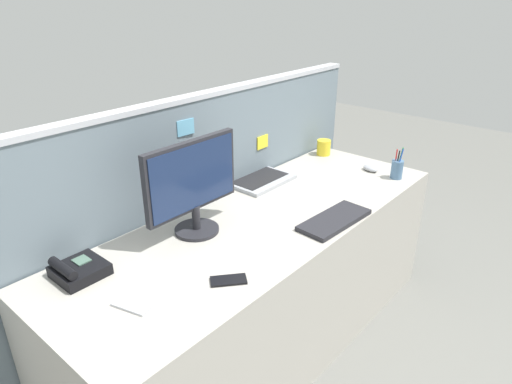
% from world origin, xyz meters
% --- Properties ---
extents(ground_plane, '(10.00, 10.00, 0.00)m').
position_xyz_m(ground_plane, '(0.00, 0.00, 0.00)').
color(ground_plane, slate).
extents(desk, '(2.13, 0.74, 0.74)m').
position_xyz_m(desk, '(0.00, 0.00, 0.37)').
color(desk, '#ADA89E').
rests_on(desk, ground_plane).
extents(cubicle_divider, '(2.44, 0.08, 1.27)m').
position_xyz_m(cubicle_divider, '(0.00, 0.41, 0.64)').
color(cubicle_divider, slate).
rests_on(cubicle_divider, ground_plane).
extents(desktop_monitor, '(0.49, 0.20, 0.42)m').
position_xyz_m(desktop_monitor, '(-0.29, 0.15, 0.97)').
color(desktop_monitor, '#232328').
rests_on(desktop_monitor, desk).
extents(laptop, '(0.35, 0.28, 0.27)m').
position_xyz_m(laptop, '(0.32, 0.35, 0.80)').
color(laptop, '#9EA0A8').
rests_on(laptop, desk).
extents(desk_phone, '(0.18, 0.17, 0.08)m').
position_xyz_m(desk_phone, '(-0.82, 0.23, 0.77)').
color(desk_phone, black).
rests_on(desk_phone, desk).
extents(keyboard_main, '(0.39, 0.18, 0.02)m').
position_xyz_m(keyboard_main, '(0.18, -0.27, 0.75)').
color(keyboard_main, '#232328').
rests_on(keyboard_main, desk).
extents(computer_mouse_right_hand, '(0.08, 0.11, 0.03)m').
position_xyz_m(computer_mouse_right_hand, '(0.87, -0.09, 0.76)').
color(computer_mouse_right_hand, '#9EA0A8').
rests_on(computer_mouse_right_hand, desk).
extents(pen_cup, '(0.07, 0.07, 0.19)m').
position_xyz_m(pen_cup, '(0.87, -0.26, 0.80)').
color(pen_cup, '#4C7093').
rests_on(pen_cup, desk).
extents(cell_phone_silver_slab, '(0.10, 0.15, 0.01)m').
position_xyz_m(cell_phone_silver_slab, '(-0.79, -0.07, 0.74)').
color(cell_phone_silver_slab, '#B7BAC1').
rests_on(cell_phone_silver_slab, desk).
extents(cell_phone_black_slab, '(0.14, 0.13, 0.01)m').
position_xyz_m(cell_phone_black_slab, '(-0.47, -0.22, 0.74)').
color(cell_phone_black_slab, black).
rests_on(cell_phone_black_slab, desk).
extents(coffee_mug, '(0.13, 0.09, 0.10)m').
position_xyz_m(coffee_mug, '(0.93, 0.27, 0.79)').
color(coffee_mug, yellow).
rests_on(coffee_mug, desk).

